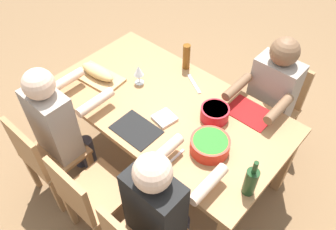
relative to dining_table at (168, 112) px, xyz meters
name	(u,v)px	position (x,y,z in m)	size (l,w,h in m)	color
ground_plane	(168,163)	(0.00, 0.00, -0.66)	(8.00, 8.00, 0.00)	brown
dining_table	(168,112)	(0.00, 0.00, 0.00)	(1.80, 0.98, 0.74)	#9E7044
chair_far_right	(275,103)	(0.49, 0.81, -0.18)	(0.40, 0.40, 0.85)	#9E7044
diner_far_right	(269,96)	(0.49, 0.63, 0.04)	(0.41, 0.53, 1.20)	#2D2D38
diner_near_right	(160,206)	(0.49, -0.63, 0.04)	(0.41, 0.53, 1.20)	#2D2D38
chair_near_center	(88,195)	(0.00, -0.81, -0.18)	(0.40, 0.40, 0.85)	#9E7044
chair_near_left	(45,156)	(-0.49, -0.81, -0.18)	(0.40, 0.40, 0.85)	#9E7044
diner_near_left	(59,123)	(-0.49, -0.63, 0.04)	(0.41, 0.53, 1.20)	#2D2D38
serving_bowl_fruit	(215,112)	(0.33, 0.12, 0.14)	(0.20, 0.20, 0.10)	#B21923
serving_bowl_greens	(210,144)	(0.48, -0.13, 0.14)	(0.26, 0.26, 0.10)	red
cutting_board	(99,77)	(-0.61, -0.15, 0.09)	(0.40, 0.22, 0.02)	tan
bread_loaf	(98,72)	(-0.61, -0.15, 0.15)	(0.32, 0.11, 0.09)	tan
wine_bottle	(251,181)	(0.83, -0.22, 0.19)	(0.08, 0.08, 0.29)	#193819
beer_bottle	(186,57)	(-0.18, 0.42, 0.19)	(0.06, 0.06, 0.22)	brown
wine_glass	(139,71)	(-0.33, 0.03, 0.20)	(0.08, 0.08, 0.17)	silver
placemat_far_right	(250,113)	(0.49, 0.33, 0.08)	(0.32, 0.23, 0.01)	maroon
fork_near_right	(175,158)	(0.35, -0.33, 0.08)	(0.02, 0.17, 0.01)	silver
placemat_near_center	(136,130)	(0.00, -0.33, 0.08)	(0.32, 0.23, 0.01)	black
carving_knife	(194,84)	(0.00, 0.31, 0.08)	(0.23, 0.02, 0.01)	silver
napkin_stack	(165,118)	(0.08, -0.12, 0.09)	(0.14, 0.14, 0.02)	white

